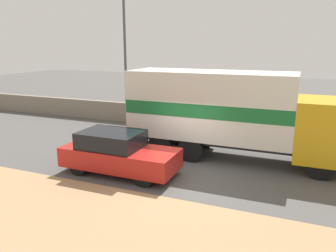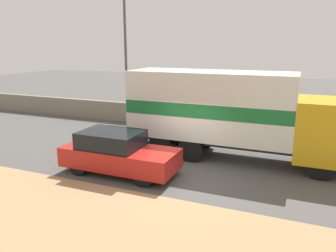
# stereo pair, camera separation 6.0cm
# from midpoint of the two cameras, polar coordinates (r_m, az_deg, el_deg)

# --- Properties ---
(ground_plane) EXTENTS (80.00, 80.00, 0.00)m
(ground_plane) POSITION_cam_midpoint_polar(r_m,az_deg,el_deg) (11.95, 1.20, -8.76)
(ground_plane) COLOR #514F4C
(stone_wall_backdrop) EXTENTS (60.00, 0.35, 1.18)m
(stone_wall_backdrop) POSITION_cam_midpoint_polar(r_m,az_deg,el_deg) (18.15, 9.23, 0.97)
(stone_wall_backdrop) COLOR gray
(stone_wall_backdrop) RESTS_ON ground_plane
(street_lamp) EXTENTS (0.56, 0.28, 7.84)m
(street_lamp) POSITION_cam_midpoint_polar(r_m,az_deg,el_deg) (18.51, -7.32, 13.45)
(street_lamp) COLOR #4C4C51
(street_lamp) RESTS_ON ground_plane
(box_truck) EXTENTS (8.63, 2.35, 3.58)m
(box_truck) POSITION_cam_midpoint_polar(r_m,az_deg,el_deg) (13.52, 10.42, 2.62)
(box_truck) COLOR gold
(box_truck) RESTS_ON ground_plane
(car_hatchback) EXTENTS (4.26, 1.75, 1.56)m
(car_hatchback) POSITION_cam_midpoint_polar(r_m,az_deg,el_deg) (12.15, -8.60, -4.61)
(car_hatchback) COLOR #B21E19
(car_hatchback) RESTS_ON ground_plane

